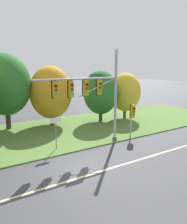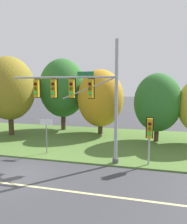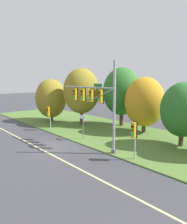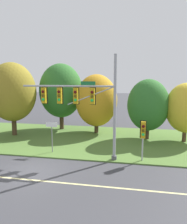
% 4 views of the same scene
% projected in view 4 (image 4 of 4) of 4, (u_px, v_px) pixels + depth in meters
% --- Properties ---
extents(ground_plane, '(160.00, 160.00, 0.00)m').
position_uv_depth(ground_plane, '(31.00, 171.00, 14.81)').
color(ground_plane, '#3D3D42').
extents(lane_stripe, '(36.00, 0.16, 0.01)m').
position_uv_depth(lane_stripe, '(23.00, 179.00, 13.64)').
color(lane_stripe, beige).
rests_on(lane_stripe, ground).
extents(grass_verge, '(48.00, 11.50, 0.10)m').
position_uv_depth(grass_verge, '(68.00, 138.00, 22.80)').
color(grass_verge, '#517533').
rests_on(grass_verge, ground).
extents(traffic_signal_mast, '(7.41, 0.49, 7.87)m').
position_uv_depth(traffic_signal_mast, '(84.00, 101.00, 16.42)').
color(traffic_signal_mast, '#9EA0A5').
rests_on(traffic_signal_mast, grass_verge).
extents(pedestrian_signal_further_along, '(0.46, 0.55, 3.08)m').
position_uv_depth(pedestrian_signal_further_along, '(143.00, 132.00, 16.01)').
color(pedestrian_signal_further_along, '#9EA0A5').
rests_on(pedestrian_signal_further_along, grass_verge).
extents(route_sign_post, '(0.97, 0.08, 2.60)m').
position_uv_depth(route_sign_post, '(52.00, 132.00, 18.13)').
color(route_sign_post, slate).
rests_on(route_sign_post, grass_verge).
extents(tree_left_of_mast, '(5.00, 5.00, 7.81)m').
position_uv_depth(tree_left_of_mast, '(12.00, 92.00, 23.21)').
color(tree_left_of_mast, '#4C3823').
rests_on(tree_left_of_mast, grass_verge).
extents(tree_behind_signpost, '(5.13, 5.13, 7.87)m').
position_uv_depth(tree_behind_signpost, '(61.00, 91.00, 26.05)').
color(tree_behind_signpost, '#423021').
rests_on(tree_behind_signpost, grass_verge).
extents(tree_mid_verge, '(4.65, 4.65, 6.59)m').
position_uv_depth(tree_mid_verge, '(96.00, 101.00, 24.40)').
color(tree_mid_verge, '#423021').
rests_on(tree_mid_verge, grass_verge).
extents(tree_tall_centre, '(4.13, 4.13, 6.08)m').
position_uv_depth(tree_tall_centre, '(148.00, 105.00, 21.80)').
color(tree_tall_centre, '#423021').
rests_on(tree_tall_centre, grass_verge).
extents(tree_right_far, '(3.84, 3.84, 5.73)m').
position_uv_depth(tree_right_far, '(186.00, 108.00, 20.95)').
color(tree_right_far, '#4C3823').
rests_on(tree_right_far, grass_verge).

